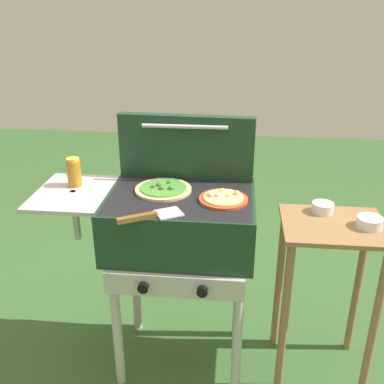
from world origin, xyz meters
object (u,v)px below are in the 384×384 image
prep_table (328,270)px  topping_bowl_near (323,208)px  topping_bowl_far (370,223)px  pizza_veggie (163,189)px  spatula (150,216)px  sauce_jar (74,172)px  grill (178,226)px  pizza_cheese (223,198)px

prep_table → topping_bowl_near: (-0.03, 0.11, 0.26)m
prep_table → topping_bowl_far: 0.29m
pizza_veggie → spatula: 0.26m
sauce_jar → grill: bearing=-8.0°
sauce_jar → prep_table: size_ratio=0.16×
spatula → prep_table: bearing=16.2°
topping_bowl_near → pizza_cheese: bearing=-162.6°
grill → pizza_veggie: 0.17m
grill → prep_table: 0.70m
prep_table → topping_bowl_far: size_ratio=7.42×
grill → pizza_cheese: 0.25m
pizza_cheese → topping_bowl_far: 0.62m
pizza_veggie → grill: bearing=-36.5°
topping_bowl_far → grill: bearing=179.2°
grill → sauce_jar: 0.52m
sauce_jar → spatula: sauce_jar is taller
grill → topping_bowl_near: bearing=10.0°
pizza_cheese → sauce_jar: sauce_jar is taller
pizza_veggie → topping_bowl_far: size_ratio=2.32×
topping_bowl_far → topping_bowl_near: bearing=144.3°
pizza_veggie → prep_table: size_ratio=0.31×
spatula → topping_bowl_near: bearing=24.5°
pizza_veggie → topping_bowl_near: size_ratio=2.59×
pizza_veggie → pizza_cheese: (0.27, -0.08, 0.00)m
pizza_cheese → sauce_jar: (-0.68, 0.09, 0.06)m
topping_bowl_near → pizza_veggie: bearing=-174.9°
pizza_veggie → pizza_cheese: 0.28m
pizza_cheese → prep_table: bearing=3.5°
topping_bowl_near → grill: bearing=-170.0°
sauce_jar → spatula: 0.49m
grill → spatula: spatula is taller
pizza_veggie → sauce_jar: 0.41m
prep_table → grill: bearing=-179.6°
pizza_cheese → topping_bowl_far: bearing=1.3°
topping_bowl_far → prep_table: bearing=173.6°
grill → prep_table: bearing=0.4°
pizza_veggie → spatula: (-0.01, -0.26, -0.00)m
pizza_cheese → sauce_jar: bearing=172.3°
grill → sauce_jar: bearing=172.0°
prep_table → topping_bowl_far: topping_bowl_far is taller
grill → pizza_cheese: size_ratio=4.64×
pizza_cheese → topping_bowl_near: bearing=17.4°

